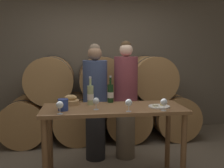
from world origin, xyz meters
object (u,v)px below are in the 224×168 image
at_px(blue_crock, 63,104).
at_px(wine_glass_right, 164,102).
at_px(wine_glass_far_left, 60,105).
at_px(person_right, 126,99).
at_px(bread_basket, 71,101).
at_px(person_left, 95,102).
at_px(cheese_plate, 159,106).
at_px(tasting_table, 113,118).
at_px(wine_glass_left, 96,101).
at_px(wine_bottle_white, 90,95).
at_px(wine_bottle_red, 110,93).
at_px(wine_glass_center, 129,103).

bearing_deg(blue_crock, wine_glass_right, -8.03).
bearing_deg(wine_glass_right, wine_glass_far_left, -179.78).
distance_m(person_right, bread_basket, 0.89).
height_order(person_left, cheese_plate, person_left).
distance_m(wine_glass_far_left, wine_glass_right, 1.10).
bearing_deg(wine_glass_far_left, blue_crock, 80.94).
distance_m(tasting_table, wine_glass_left, 0.32).
height_order(cheese_plate, wine_glass_far_left, wine_glass_far_left).
height_order(person_left, wine_glass_far_left, person_left).
relative_size(wine_bottle_white, wine_glass_right, 2.54).
bearing_deg(blue_crock, person_left, 62.52).
distance_m(blue_crock, wine_glass_right, 1.08).
distance_m(person_left, wine_bottle_red, 0.46).
xyz_separation_m(wine_glass_far_left, wine_glass_right, (1.10, 0.00, 0.00)).
bearing_deg(tasting_table, wine_bottle_red, 90.19).
bearing_deg(wine_glass_center, bread_basket, 144.70).
bearing_deg(wine_glass_right, tasting_table, 153.41).
bearing_deg(wine_glass_center, wine_glass_far_left, -178.44).
xyz_separation_m(bread_basket, wine_glass_left, (0.28, -0.31, 0.05)).
xyz_separation_m(person_right, wine_glass_center, (-0.13, -0.90, 0.13)).
height_order(tasting_table, bread_basket, bread_basket).
relative_size(person_left, bread_basket, 7.90).
distance_m(person_left, bread_basket, 0.57).
xyz_separation_m(blue_crock, bread_basket, (0.07, 0.30, -0.02)).
relative_size(person_left, person_right, 0.98).
bearing_deg(wine_glass_left, wine_glass_right, -11.78).
relative_size(person_left, cheese_plate, 6.63).
xyz_separation_m(person_right, bread_basket, (-0.76, -0.46, 0.09)).
xyz_separation_m(wine_bottle_red, wine_glass_left, (-0.21, -0.38, -0.02)).
height_order(wine_bottle_red, wine_bottle_white, wine_bottle_white).
relative_size(bread_basket, wine_glass_center, 1.54).
bearing_deg(person_left, wine_glass_far_left, -114.65).
distance_m(bread_basket, wine_glass_center, 0.76).
xyz_separation_m(tasting_table, person_left, (-0.17, 0.66, 0.07)).
height_order(blue_crock, cheese_plate, blue_crock).
xyz_separation_m(cheese_plate, wine_glass_left, (-0.73, -0.03, 0.08)).
distance_m(bread_basket, cheese_plate, 1.05).
bearing_deg(wine_bottle_white, blue_crock, -139.63).
bearing_deg(wine_glass_center, person_left, 108.25).
height_order(bread_basket, cheese_plate, bread_basket).
bearing_deg(person_right, wine_glass_left, -121.75).
distance_m(blue_crock, bread_basket, 0.31).
height_order(wine_bottle_red, bread_basket, wine_bottle_red).
distance_m(person_right, wine_bottle_white, 0.74).
distance_m(person_left, wine_glass_left, 0.78).
height_order(wine_glass_left, wine_glass_right, same).
xyz_separation_m(wine_glass_left, wine_glass_center, (0.34, -0.13, 0.00)).
height_order(tasting_table, wine_glass_far_left, wine_glass_far_left).
distance_m(person_right, wine_glass_left, 0.91).
distance_m(tasting_table, wine_bottle_white, 0.39).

